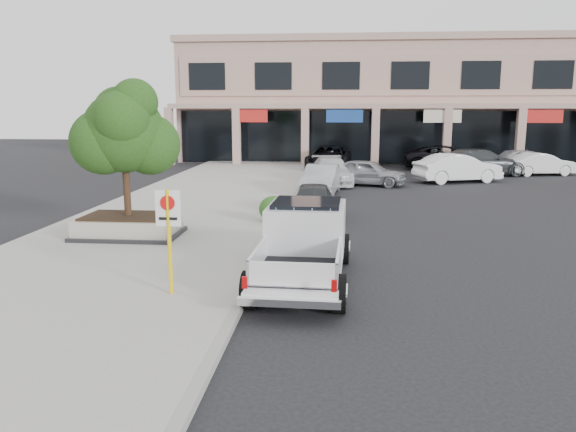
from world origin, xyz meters
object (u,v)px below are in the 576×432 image
Objects in this scene: curb_car_c at (331,171)px; curb_car_d at (329,158)px; lot_car_b at (458,168)px; lot_car_c at (481,162)px; planter at (129,226)px; curb_car_a at (313,201)px; lot_car_a at (367,172)px; no_parking_sign at (169,227)px; curb_car_b at (321,180)px; planter_tree at (130,132)px; lot_car_f at (541,164)px; lot_car_d at (447,158)px; pickup_truck at (303,246)px; lot_car_e at (524,160)px.

curb_car_c is 0.84× the size of curb_car_d.
curb_car_c is at bearing 80.27° from lot_car_b.
curb_car_d is 9.78m from lot_car_c.
curb_car_a reaches higher than planter.
no_parking_sign is at bearing -178.70° from lot_car_a.
curb_car_b is 11.01m from curb_car_d.
planter_tree is 1.74× the size of no_parking_sign.
lot_car_a is 0.99× the size of lot_car_f.
curb_car_d is 1.01× the size of lot_car_d.
planter is 16.03m from lot_car_a.
lot_car_c is (9.76, 14.76, 0.16)m from curb_car_a.
pickup_truck is (5.66, -4.03, -2.50)m from planter_tree.
planter_tree is 16.06m from lot_car_a.
lot_car_d is at bearing 74.48° from pickup_truck.
curb_car_b is at bearing 117.09° from lot_car_c.
pickup_truck is at bearing 137.01° from lot_car_f.
lot_car_b is (5.18, 1.77, 0.09)m from lot_car_a.
lot_car_b reaches higher than curb_car_c.
lot_car_a reaches higher than curb_car_a.
curb_car_c is (0.40, 3.89, 0.01)m from curb_car_b.
lot_car_e reaches higher than curb_car_b.
curb_car_b is 4.23m from lot_car_a.
curb_car_b reaches higher than curb_car_a.
lot_car_f is (19.23, 19.54, 0.22)m from planter.
curb_car_c reaches higher than lot_car_a.
planter is 6.28m from no_parking_sign.
curb_car_d is (5.92, 21.31, 0.35)m from planter.
no_parking_sign is 0.55× the size of lot_car_a.
planter_tree reaches higher than no_parking_sign.
curb_car_a is 17.11m from curb_car_d.
lot_car_c is (15.41, 18.96, 0.36)m from planter.
pickup_truck is (5.80, -3.88, 0.44)m from planter.
planter_tree is 7.39m from pickup_truck.
lot_car_f is (13.06, 5.35, -0.03)m from curb_car_c.
lot_car_c is at bearing 47.67° from curb_car_b.
planter is at bearing -113.54° from curb_car_b.
pickup_truck is 1.38× the size of lot_car_a.
planter is 0.64× the size of curb_car_c.
curb_car_d is 1.03× the size of lot_car_c.
lot_car_f is (13.31, -1.76, -0.13)m from curb_car_d.
lot_car_c is at bearing -9.12° from curb_car_d.
planter is at bearing -131.03° from planter_tree.
lot_car_c is at bearing -38.32° from lot_car_a.
lot_car_d is (13.81, 22.17, -2.59)m from planter_tree.
planter_tree is at bearing 118.63° from lot_car_e.
lot_car_a is (1.97, -0.39, -0.01)m from curb_car_c.
no_parking_sign reaches higher than planter.
planter is 28.31m from lot_car_e.
lot_car_b is at bearing 63.79° from no_parking_sign.
lot_car_f is at bearing 14.66° from curb_car_c.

